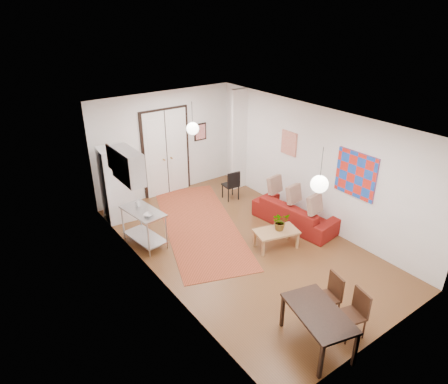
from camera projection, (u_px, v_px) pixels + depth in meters
floor at (242, 245)px, 9.07m from camera, size 7.00×7.00×0.00m
ceiling at (245, 120)px, 7.83m from camera, size 4.20×7.00×0.02m
wall_back at (165, 144)px, 11.01m from camera, size 4.20×0.02×2.90m
wall_front at (391, 267)px, 5.89m from camera, size 4.20×0.02×2.90m
wall_left at (154, 215)px, 7.34m from camera, size 0.02×7.00×2.90m
wall_right at (312, 166)px, 9.56m from camera, size 0.02×7.00×2.90m
double_doors at (166, 153)px, 11.09m from camera, size 1.44×0.06×2.50m
stub_partition at (239, 141)px, 11.30m from camera, size 0.50×0.10×2.90m
wall_cabinet at (128, 166)px, 8.34m from camera, size 0.35×1.00×0.70m
painting_popart at (356, 175)px, 8.55m from camera, size 0.05×1.00×1.00m
painting_abstract at (289, 143)px, 9.98m from camera, size 0.05×0.50×0.60m
poster_back at (200, 132)px, 11.53m from camera, size 0.40×0.03×0.50m
print_left at (111, 158)px, 8.60m from camera, size 0.03×0.44×0.54m
pendant_back at (193, 129)px, 9.57m from camera, size 0.30×0.30×0.80m
pendant_front at (319, 184)px, 6.64m from camera, size 0.30×0.30×0.80m
kilim_rug at (200, 225)px, 9.87m from camera, size 3.05×4.73×0.01m
sofa at (295, 213)px, 9.78m from camera, size 1.11×2.22×0.62m
coffee_table at (276, 233)px, 8.84m from camera, size 1.06×0.75×0.43m
potted_plant at (280, 221)px, 8.78m from camera, size 0.44×0.41×0.41m
kitchen_counter at (144, 223)px, 8.91m from camera, size 0.70×1.17×0.85m
bowl at (149, 215)px, 8.54m from camera, size 0.26×0.26×0.05m
soap_bottle at (137, 203)px, 8.92m from camera, size 0.11×0.10×0.18m
fridge at (116, 184)px, 9.81m from camera, size 0.73×0.73×1.88m
dining_table at (319, 316)px, 6.19m from camera, size 0.97×1.34×0.67m
dining_chair_near at (323, 292)px, 6.87m from camera, size 0.48×0.60×0.83m
dining_chair_far at (347, 309)px, 6.49m from camera, size 0.48×0.60×0.83m
black_side_chair at (229, 181)px, 11.07m from camera, size 0.43×0.43×0.85m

